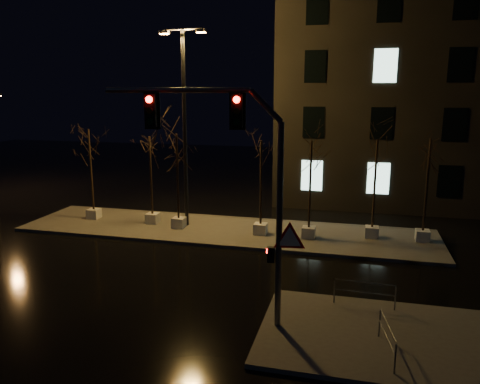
# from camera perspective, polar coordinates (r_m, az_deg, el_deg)

# --- Properties ---
(ground) EXTENTS (90.00, 90.00, 0.00)m
(ground) POSITION_cam_1_polar(r_m,az_deg,el_deg) (19.72, -6.79, -9.82)
(ground) COLOR black
(ground) RESTS_ON ground
(median) EXTENTS (22.00, 5.00, 0.15)m
(median) POSITION_cam_1_polar(r_m,az_deg,el_deg) (25.07, -1.92, -4.72)
(median) COLOR #4C4944
(median) RESTS_ON ground
(sidewalk_corner) EXTENTS (7.00, 5.00, 0.15)m
(sidewalk_corner) POSITION_cam_1_polar(r_m,az_deg,el_deg) (15.41, 16.22, -16.57)
(sidewalk_corner) COLOR #4C4944
(sidewalk_corner) RESTS_ON ground
(building) EXTENTS (25.00, 12.00, 15.00)m
(building) POSITION_cam_1_polar(r_m,az_deg,el_deg) (35.81, 26.48, 11.16)
(building) COLOR black
(building) RESTS_ON ground
(tree_0) EXTENTS (1.80, 1.80, 5.29)m
(tree_0) POSITION_cam_1_polar(r_m,az_deg,el_deg) (27.70, -17.86, 4.97)
(tree_0) COLOR silver
(tree_0) RESTS_ON median
(tree_1) EXTENTS (1.80, 1.80, 4.96)m
(tree_1) POSITION_cam_1_polar(r_m,az_deg,el_deg) (25.90, -10.90, 4.32)
(tree_1) COLOR silver
(tree_1) RESTS_ON median
(tree_2) EXTENTS (1.80, 1.80, 5.19)m
(tree_2) POSITION_cam_1_polar(r_m,az_deg,el_deg) (24.75, -7.69, 4.47)
(tree_2) COLOR silver
(tree_2) RESTS_ON median
(tree_3) EXTENTS (1.80, 1.80, 4.96)m
(tree_3) POSITION_cam_1_polar(r_m,az_deg,el_deg) (23.44, 2.59, 3.71)
(tree_3) COLOR silver
(tree_3) RESTS_ON median
(tree_4) EXTENTS (1.80, 1.80, 5.00)m
(tree_4) POSITION_cam_1_polar(r_m,az_deg,el_deg) (23.05, 8.63, 3.52)
(tree_4) COLOR silver
(tree_4) RESTS_ON median
(tree_5) EXTENTS (1.80, 1.80, 5.07)m
(tree_5) POSITION_cam_1_polar(r_m,az_deg,el_deg) (23.78, 16.26, 3.56)
(tree_5) COLOR silver
(tree_5) RESTS_ON median
(tree_6) EXTENTS (1.80, 1.80, 5.18)m
(tree_6) POSITION_cam_1_polar(r_m,az_deg,el_deg) (23.98, 22.03, 3.44)
(tree_6) COLOR silver
(tree_6) RESTS_ON median
(traffic_signal_mast) EXTENTS (5.95, 0.94, 7.32)m
(traffic_signal_mast) POSITION_cam_1_polar(r_m,az_deg,el_deg) (13.84, -0.01, 2.17)
(traffic_signal_mast) COLOR #53545A
(traffic_signal_mast) RESTS_ON sidewalk_corner
(streetlight_main) EXTENTS (2.59, 0.48, 10.33)m
(streetlight_main) POSITION_cam_1_polar(r_m,az_deg,el_deg) (25.02, -6.79, 9.24)
(streetlight_main) COLOR black
(streetlight_main) RESTS_ON median
(guard_rail_a) EXTENTS (2.06, 0.14, 0.89)m
(guard_rail_a) POSITION_cam_1_polar(r_m,az_deg,el_deg) (16.80, 14.94, -11.51)
(guard_rail_a) COLOR #53545A
(guard_rail_a) RESTS_ON sidewalk_corner
(guard_rail_b) EXTENTS (0.37, 1.93, 0.92)m
(guard_rail_b) POSITION_cam_1_polar(r_m,az_deg,el_deg) (14.20, 17.50, -16.20)
(guard_rail_b) COLOR #53545A
(guard_rail_b) RESTS_ON sidewalk_corner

